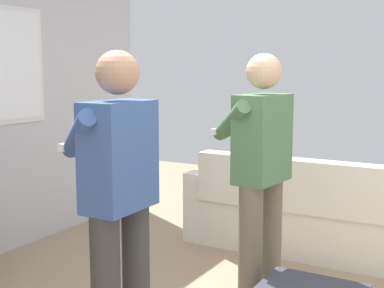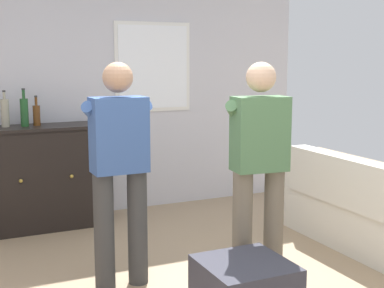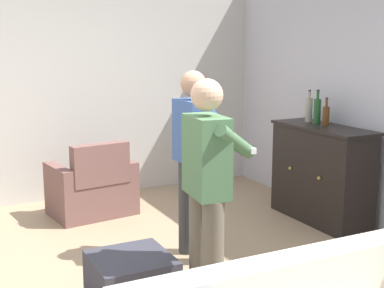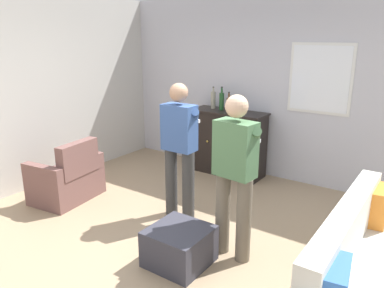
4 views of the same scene
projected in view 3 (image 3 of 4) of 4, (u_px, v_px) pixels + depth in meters
name	position (u px, v px, depth m)	size (l,w,h in m)	color
ground	(140.00, 280.00, 4.38)	(10.40, 10.40, 0.00)	#9E8466
wall_side_left	(58.00, 86.00, 6.45)	(0.12, 5.20, 2.80)	beige
armchair	(93.00, 190.00, 5.98)	(0.75, 0.96, 0.85)	brown
sideboard_cabinet	(321.00, 174.00, 5.75)	(1.24, 0.49, 1.04)	black
bottle_wine_green	(326.00, 115.00, 5.68)	(0.07, 0.07, 0.30)	#593314
bottle_liquor_amber	(309.00, 109.00, 5.93)	(0.08, 0.08, 0.36)	gray
bottle_spirits_clear	(317.00, 111.00, 5.76)	(0.08, 0.08, 0.37)	#1E4C23
ottoman	(131.00, 281.00, 3.93)	(0.57, 0.57, 0.38)	#33333D
person_standing_left	(194.00, 156.00, 4.68)	(0.56, 0.48, 1.68)	#383838
person_standing_right	(208.00, 187.00, 3.67)	(0.55, 0.50, 1.68)	#6B6051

